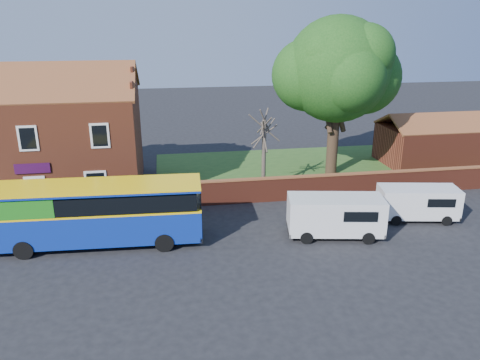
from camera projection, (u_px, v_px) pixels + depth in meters
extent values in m
plane|color=black|center=(155.00, 263.00, 22.44)|extent=(120.00, 120.00, 0.00)
cube|color=gray|center=(32.00, 223.00, 26.70)|extent=(18.00, 3.50, 0.12)
cube|color=slate|center=(24.00, 236.00, 25.07)|extent=(18.00, 0.15, 0.14)
cube|color=#426B28|center=(325.00, 168.00, 36.55)|extent=(26.00, 12.00, 0.04)
cube|color=brown|center=(47.00, 144.00, 31.02)|extent=(12.00, 8.00, 6.50)
cube|color=brown|center=(30.00, 83.00, 27.76)|extent=(12.30, 4.08, 2.16)
cube|color=brown|center=(45.00, 75.00, 31.49)|extent=(12.30, 4.08, 2.16)
cube|color=black|center=(28.00, 138.00, 26.82)|extent=(1.10, 0.06, 1.50)
cube|color=#4C0F19|center=(37.00, 195.00, 27.95)|extent=(0.95, 0.04, 2.10)
cube|color=silver|center=(36.00, 195.00, 27.95)|extent=(1.20, 0.06, 2.30)
cube|color=#330B32|center=(32.00, 168.00, 27.38)|extent=(2.00, 0.06, 0.60)
cube|color=maroon|center=(356.00, 185.00, 30.72)|extent=(22.00, 0.30, 1.50)
cube|color=brown|center=(357.00, 174.00, 30.46)|extent=(22.00, 0.38, 0.10)
cube|color=maroon|center=(433.00, 145.00, 37.45)|extent=(8.00, 5.00, 3.00)
cube|color=brown|center=(446.00, 123.00, 35.61)|extent=(8.20, 2.56, 1.24)
cube|color=brown|center=(428.00, 117.00, 37.94)|extent=(8.20, 2.56, 1.24)
cube|color=#0E2C9A|center=(98.00, 222.00, 24.02)|extent=(10.69, 3.13, 1.68)
cube|color=yellow|center=(96.00, 207.00, 23.74)|extent=(10.71, 3.15, 0.10)
cube|color=black|center=(95.00, 198.00, 23.57)|extent=(10.27, 3.13, 0.84)
cube|color=#21801C|center=(23.00, 201.00, 23.19)|extent=(3.72, 2.85, 0.90)
cube|color=#0E2C9A|center=(94.00, 187.00, 23.39)|extent=(10.69, 3.13, 0.14)
cube|color=yellow|center=(94.00, 186.00, 23.36)|extent=(10.73, 3.17, 0.06)
cylinder|color=black|center=(24.00, 250.00, 22.72)|extent=(0.96, 0.32, 0.95)
cylinder|color=black|center=(38.00, 228.00, 25.05)|extent=(0.96, 0.32, 0.95)
cylinder|color=black|center=(164.00, 242.00, 23.47)|extent=(0.96, 0.32, 0.95)
cylinder|color=black|center=(166.00, 222.00, 25.80)|extent=(0.96, 0.32, 0.95)
cube|color=white|center=(335.00, 214.00, 24.87)|extent=(5.28, 2.84, 1.90)
cube|color=black|center=(378.00, 209.00, 24.75)|extent=(0.37, 1.69, 0.75)
cube|color=black|center=(380.00, 229.00, 25.13)|extent=(0.45, 1.99, 0.24)
cylinder|color=black|center=(307.00, 238.00, 24.30)|extent=(0.69, 0.33, 0.66)
cylinder|color=black|center=(302.00, 223.00, 26.08)|extent=(0.69, 0.33, 0.66)
cylinder|color=black|center=(368.00, 238.00, 24.27)|extent=(0.69, 0.33, 0.66)
cylinder|color=black|center=(360.00, 223.00, 26.05)|extent=(0.69, 0.33, 0.66)
cube|color=white|center=(418.00, 202.00, 26.99)|extent=(4.68, 2.53, 1.69)
cube|color=black|center=(453.00, 197.00, 26.88)|extent=(0.35, 1.50, 0.67)
cube|color=black|center=(454.00, 214.00, 27.21)|extent=(0.41, 1.76, 0.21)
cylinder|color=black|center=(396.00, 220.00, 26.50)|extent=(0.62, 0.32, 0.59)
cylinder|color=black|center=(388.00, 209.00, 28.06)|extent=(0.62, 0.32, 0.59)
cylinder|color=black|center=(446.00, 221.00, 26.46)|extent=(0.62, 0.32, 0.59)
cylinder|color=black|center=(435.00, 209.00, 28.02)|extent=(0.62, 0.32, 0.59)
cylinder|color=black|center=(333.00, 143.00, 34.55)|extent=(0.82, 0.82, 4.73)
sphere|color=#2E631E|center=(337.00, 70.00, 32.79)|extent=(7.41, 7.41, 7.41)
sphere|color=#2E631E|center=(363.00, 77.00, 33.71)|extent=(5.35, 5.35, 5.35)
sphere|color=#2E631E|center=(308.00, 75.00, 33.20)|extent=(5.15, 5.15, 5.15)
cylinder|color=#4C4238|center=(264.00, 156.00, 31.05)|extent=(0.28, 0.28, 4.89)
cylinder|color=#4C4238|center=(264.00, 131.00, 30.48)|extent=(0.29, 2.39, 1.92)
cylinder|color=#4C4238|center=(264.00, 133.00, 30.54)|extent=(1.25, 1.76, 1.76)
cylinder|color=#4C4238|center=(264.00, 128.00, 30.42)|extent=(2.00, 0.92, 1.95)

